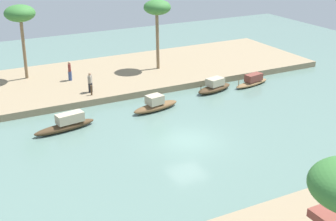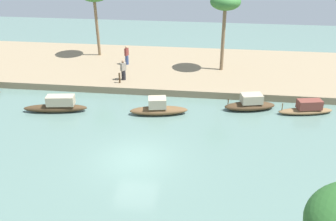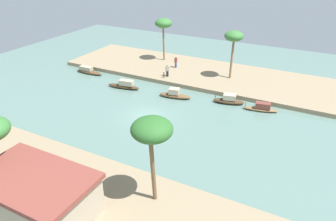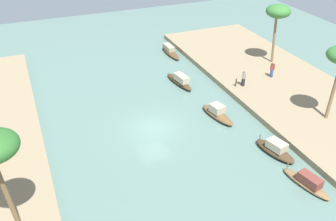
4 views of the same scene
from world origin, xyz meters
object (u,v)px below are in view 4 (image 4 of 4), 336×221
Objects in this scene: sampan_near_left_bank at (180,81)px; mooring_post at (236,82)px; sampan_foreground at (275,149)px; person_on_near_bank at (272,70)px; sampan_midstream at (307,182)px; palm_tree_left_far at (278,12)px; sampan_with_tall_canopy at (170,51)px; person_by_mooring at (243,79)px; sampan_upstream_small at (217,113)px.

sampan_near_left_bank is 5.49× the size of mooring_post.
person_on_near_bank is at bearing -46.73° from sampan_foreground.
sampan_near_left_bank reaches higher than sampan_foreground.
palm_tree_left_far reaches higher than sampan_midstream.
sampan_near_left_bank is at bearing 1.92° from person_on_near_bank.
sampan_with_tall_canopy is at bearing 50.10° from palm_tree_left_far.
person_by_mooring is at bearing 28.83° from person_on_near_bank.
sampan_foreground is 0.96× the size of sampan_midstream.
person_on_near_bank reaches higher than mooring_post.
person_on_near_bank reaches higher than person_by_mooring.
palm_tree_left_far is at bearing -39.78° from sampan_midstream.
palm_tree_left_far is (3.27, -2.27, 4.88)m from person_on_near_bank.
person_on_near_bank is (14.43, -7.26, 0.96)m from sampan_midstream.
sampan_upstream_small reaches higher than sampan_foreground.
person_on_near_bank is (-3.00, -9.11, 0.88)m from sampan_near_left_bank.
sampan_with_tall_canopy is 11.61m from mooring_post.
sampan_near_left_bank is at bearing 91.35° from palm_tree_left_far.
person_on_near_bank reaches higher than sampan_foreground.
person_on_near_bank is 3.85m from person_by_mooring.
sampan_with_tall_canopy is 12.96m from person_on_near_bank.
sampan_with_tall_canopy is 5.42× the size of mooring_post.
mooring_post reaches higher than sampan_near_left_bank.
sampan_upstream_small is 0.64× the size of palm_tree_left_far.
sampan_near_left_bank reaches higher than sampan_midstream.
sampan_with_tall_canopy is 13.30m from palm_tree_left_far.
sampan_near_left_bank is at bearing -178.02° from person_by_mooring.
sampan_with_tall_canopy is at bearing -24.03° from sampan_near_left_bank.
person_by_mooring reaches higher than sampan_midstream.
sampan_midstream is at bearing 177.63° from sampan_near_left_bank.
sampan_near_left_bank is at bearing 163.44° from sampan_with_tall_canopy.
sampan_upstream_small is 7.16m from sampan_near_left_bank.
sampan_upstream_small is 1.05× the size of sampan_midstream.
sampan_midstream is (-3.89, 0.18, -0.05)m from sampan_foreground.
palm_tree_left_far reaches higher than sampan_with_tall_canopy.
sampan_upstream_small reaches higher than sampan_near_left_bank.
palm_tree_left_far reaches higher than person_by_mooring.
sampan_midstream is (-25.36, 0.37, 0.00)m from sampan_with_tall_canopy.
sampan_upstream_small is 0.92× the size of sampan_with_tall_canopy.
person_on_near_bank is 6.30m from palm_tree_left_far.
sampan_foreground is at bearing -72.20° from person_by_mooring.
person_on_near_bank is (4.15, -8.62, 0.91)m from sampan_upstream_small.
palm_tree_left_far is at bearing -97.07° from sampan_near_left_bank.
palm_tree_left_far is (7.42, -10.90, 5.80)m from sampan_upstream_small.
sampan_foreground is at bearing 178.54° from sampan_with_tall_canopy.
palm_tree_left_far is (-7.67, -9.17, 5.85)m from sampan_with_tall_canopy.
sampan_foreground is at bearing 76.25° from person_on_near_bank.
mooring_post is (14.01, -2.73, 0.58)m from sampan_midstream.
sampan_midstream is 20.93m from palm_tree_left_far.
sampan_upstream_small is 15.18m from sampan_with_tall_canopy.
mooring_post is (3.73, -4.10, 0.53)m from sampan_upstream_small.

